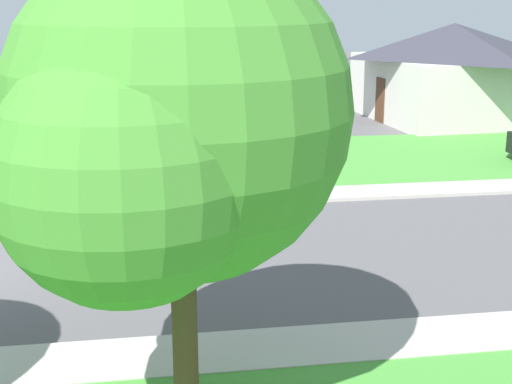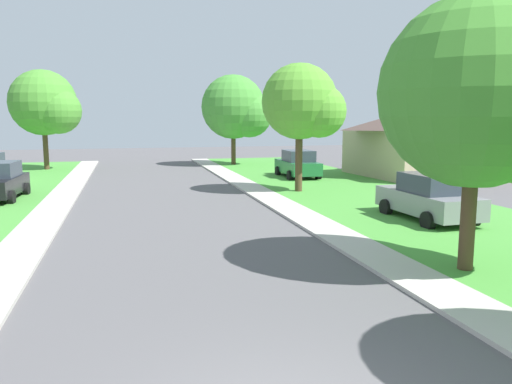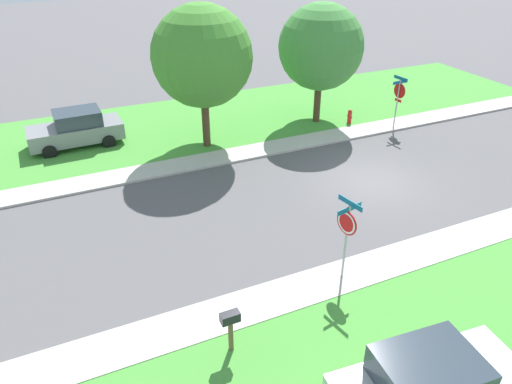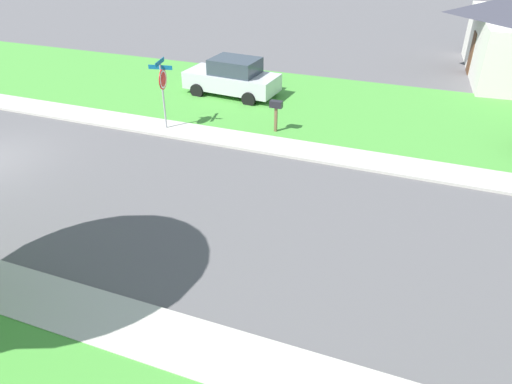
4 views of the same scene
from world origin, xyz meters
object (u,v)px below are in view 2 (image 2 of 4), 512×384
at_px(tree_corner_large, 237,109).
at_px(tree_sidewalk_near, 47,105).
at_px(car_grey_kerbside_mid, 429,198).
at_px(tree_sidewalk_mid, 490,98).
at_px(house_right_setback, 428,139).
at_px(car_green_near_corner, 298,164).
at_px(tree_sidewalk_far, 305,104).

bearing_deg(tree_corner_large, tree_sidewalk_near, -178.29).
height_order(car_grey_kerbside_mid, tree_corner_large, tree_corner_large).
xyz_separation_m(tree_sidewalk_mid, tree_corner_large, (0.43, 28.85, 0.26)).
bearing_deg(tree_sidewalk_near, car_grey_kerbside_mid, -54.99).
relative_size(tree_sidewalk_near, house_right_setback, 0.75).
xyz_separation_m(tree_corner_large, house_right_setback, (10.22, -10.41, -2.07)).
relative_size(car_green_near_corner, tree_sidewalk_mid, 0.66).
bearing_deg(tree_corner_large, tree_sidewalk_mid, -90.85).
bearing_deg(tree_sidewalk_near, tree_sidewalk_mid, -64.69).
bearing_deg(tree_sidewalk_mid, car_green_near_corner, 83.52).
height_order(tree_sidewalk_far, tree_sidewalk_near, tree_sidewalk_near).
xyz_separation_m(car_grey_kerbside_mid, tree_sidewalk_far, (-1.98, 7.78, 3.54)).
xyz_separation_m(car_green_near_corner, house_right_setback, (8.42, -1.13, 1.50)).
xyz_separation_m(car_grey_kerbside_mid, tree_sidewalk_near, (-15.86, 22.64, 3.79)).
xyz_separation_m(tree_sidewalk_far, tree_sidewalk_near, (-13.88, 14.86, 0.25)).
bearing_deg(tree_sidewalk_near, tree_corner_large, 1.71).
bearing_deg(house_right_setback, car_grey_kerbside_mid, -123.05).
bearing_deg(car_green_near_corner, house_right_setback, -7.62).
distance_m(car_grey_kerbside_mid, tree_corner_large, 23.41).
bearing_deg(car_grey_kerbside_mid, tree_sidewalk_mid, -112.60).
height_order(car_green_near_corner, tree_sidewalk_mid, tree_sidewalk_mid).
height_order(tree_corner_large, tree_sidewalk_far, tree_corner_large).
distance_m(car_green_near_corner, car_grey_kerbside_mid, 13.78).
xyz_separation_m(car_green_near_corner, tree_corner_large, (-1.79, 9.28, 3.57)).
bearing_deg(car_grey_kerbside_mid, tree_corner_large, 94.92).
bearing_deg(tree_sidewalk_mid, tree_corner_large, 89.15).
bearing_deg(tree_sidewalk_mid, house_right_setback, 60.01).
relative_size(car_grey_kerbside_mid, tree_sidewalk_near, 0.61).
xyz_separation_m(car_green_near_corner, car_grey_kerbside_mid, (0.19, -13.78, 0.00)).
height_order(car_green_near_corner, tree_sidewalk_near, tree_sidewalk_near).
height_order(car_grey_kerbside_mid, tree_sidewalk_mid, tree_sidewalk_mid).
distance_m(car_green_near_corner, tree_sidewalk_mid, 19.97).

